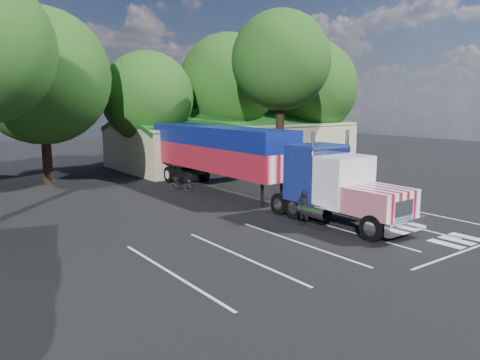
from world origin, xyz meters
TOP-DOWN VIEW (x-y plane):
  - ground at (0.00, 0.00)m, footprint 120.00×120.00m
  - event_hall at (13.74, 17.81)m, footprint 24.20×14.12m
  - tree_row_c at (-5.00, 16.20)m, footprint 10.00×10.00m
  - tree_row_d at (4.00, 17.50)m, footprint 8.00×8.00m
  - tree_row_e at (13.00, 18.00)m, footprint 9.60×9.60m
  - tree_row_f at (23.00, 16.80)m, footprint 10.40×10.40m
  - tree_near_right at (11.50, 8.50)m, footprint 8.00×8.00m
  - semi_truck at (4.00, 3.59)m, footprint 3.71×22.67m
  - woman at (2.28, -3.92)m, footprint 0.66×0.79m
  - bicycle at (1.80, 8.00)m, footprint 1.44×1.58m
  - silver_sedan at (5.21, 13.49)m, footprint 3.84×1.40m

SIDE VIEW (x-z plane):
  - ground at x=0.00m, z-range 0.00..0.00m
  - bicycle at x=1.80m, z-range 0.00..0.84m
  - silver_sedan at x=5.21m, z-range 0.00..1.26m
  - woman at x=2.28m, z-range 0.00..1.83m
  - event_hall at x=13.74m, z-range -0.56..4.99m
  - semi_truck at x=4.00m, z-range 0.31..5.05m
  - tree_row_d at x=4.00m, z-range 1.28..11.88m
  - tree_row_f at x=23.00m, z-range 1.29..14.29m
  - tree_row_c at x=-5.00m, z-range 1.51..14.56m
  - tree_row_e at x=13.00m, z-range 1.64..14.54m
  - tree_near_right at x=11.50m, z-range 2.71..16.21m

